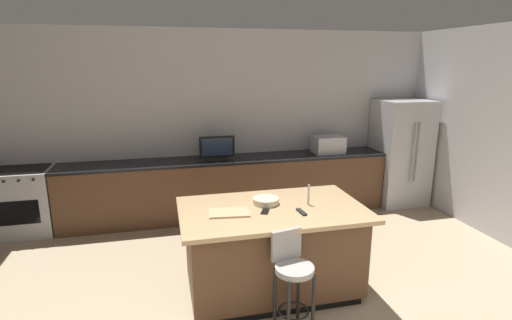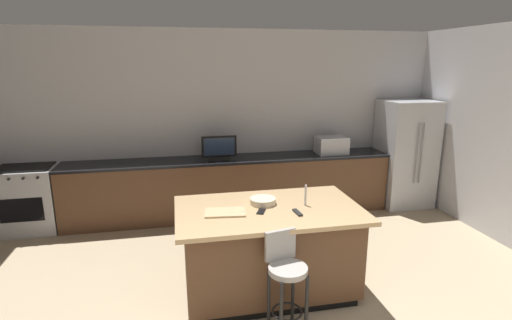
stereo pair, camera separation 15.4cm
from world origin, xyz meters
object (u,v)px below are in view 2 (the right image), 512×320
tv_monitor (219,149)px  fruit_bowl (263,201)px  range_oven (28,199)px  tv_remote (298,212)px  cell_phone (261,211)px  kitchen_island (269,250)px  microwave (331,145)px  cutting_board (225,212)px  refrigerator (405,153)px  bar_stool_center (286,276)px

tv_monitor → fruit_bowl: tv_monitor is taller
range_oven → tv_remote: (3.23, -2.42, 0.48)m
tv_monitor → cell_phone: size_ratio=3.52×
range_oven → tv_monitor: (2.74, -0.05, 0.62)m
fruit_bowl → kitchen_island: bearing=-75.0°
microwave → cutting_board: (-2.02, -2.27, -0.12)m
kitchen_island → cutting_board: (-0.45, -0.05, 0.47)m
fruit_bowl → cell_phone: size_ratio=1.79×
cell_phone → range_oven: bearing=165.4°
kitchen_island → range_oven: (-2.99, 2.22, -0.01)m
tv_remote → kitchen_island: bearing=135.0°
kitchen_island → cell_phone: cell_phone is taller
kitchen_island → refrigerator: 3.61m
refrigerator → fruit_bowl: 3.54m
cutting_board → range_oven: bearing=138.3°
microwave → tv_remote: microwave is taller
refrigerator → kitchen_island: bearing=-143.1°
refrigerator → bar_stool_center: (-2.87, -2.82, -0.32)m
fruit_bowl → cell_phone: bearing=-106.9°
range_oven → tv_remote: bearing=-36.8°
range_oven → microwave: 4.60m
refrigerator → cell_phone: size_ratio=11.77×
tv_monitor → bar_stool_center: bearing=-85.0°
range_oven → bar_stool_center: 4.16m
refrigerator → cell_phone: 3.71m
kitchen_island → tv_monitor: 2.27m
refrigerator → fruit_bowl: size_ratio=6.56×
microwave → cutting_board: size_ratio=1.22×
kitchen_island → cell_phone: (-0.10, -0.09, 0.46)m
range_oven → microwave: bearing=0.0°
refrigerator → cutting_board: size_ratio=4.51×
kitchen_island → cutting_board: 0.65m
cell_phone → cutting_board: size_ratio=0.38×
bar_stool_center → kitchen_island: bearing=77.6°
cell_phone → refrigerator: bearing=60.9°
cutting_board → kitchen_island: bearing=6.2°
refrigerator → cutting_board: (-3.32, -2.20, 0.07)m
refrigerator → cell_phone: refrigerator is taller
microwave → tv_remote: bearing=-118.9°
kitchen_island → cell_phone: 0.48m
kitchen_island → tv_remote: size_ratio=10.99×
tv_monitor → cutting_board: 2.23m
tv_monitor → bar_stool_center: tv_monitor is taller
microwave → tv_monitor: 1.83m
range_oven → tv_remote: tv_remote is taller
range_oven → cutting_board: bearing=-41.7°
tv_monitor → tv_remote: size_ratio=3.11×
range_oven → tv_monitor: 2.81m
tv_monitor → tv_remote: (0.49, -2.36, -0.15)m
kitchen_island → bar_stool_center: 0.68m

